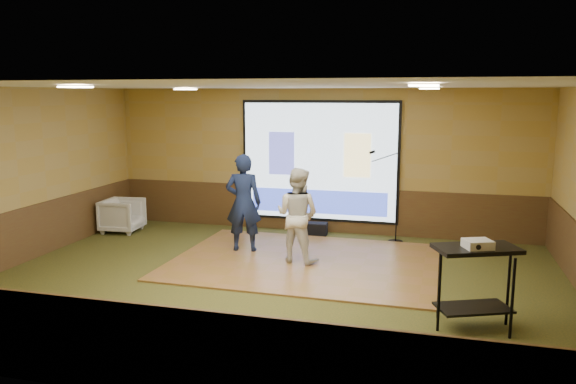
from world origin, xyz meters
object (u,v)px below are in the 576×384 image
(dance_floor, at_px, (305,261))
(projector, at_px, (478,244))
(mic_stand, at_px, (393,217))
(banquet_chair, at_px, (122,215))
(player_right, at_px, (297,215))
(player_left, at_px, (243,203))
(projector_screen, at_px, (319,163))
(duffel_bag, at_px, (317,229))
(av_table, at_px, (475,270))

(dance_floor, xyz_separation_m, projector, (2.66, -2.23, 1.08))
(mic_stand, xyz_separation_m, banquet_chair, (-5.60, -0.65, -0.14))
(player_right, bearing_deg, player_left, -6.12)
(dance_floor, height_order, player_right, player_right)
(projector_screen, relative_size, duffel_bag, 8.10)
(dance_floor, distance_m, banquet_chair, 4.40)
(dance_floor, bearing_deg, duffel_bag, 95.88)
(projector_screen, distance_m, duffel_bag, 1.38)
(dance_floor, relative_size, mic_stand, 2.49)
(projector, height_order, duffel_bag, projector)
(projector_screen, distance_m, banquet_chair, 4.29)
(dance_floor, distance_m, player_right, 0.84)
(projector, bearing_deg, player_right, 119.38)
(projector, relative_size, duffel_bag, 0.77)
(av_table, relative_size, banquet_chair, 1.34)
(player_right, height_order, projector, player_right)
(player_left, distance_m, duffel_bag, 2.06)
(projector_screen, xyz_separation_m, av_table, (2.89, -4.38, -0.73))
(projector, distance_m, duffel_bag, 5.15)
(dance_floor, relative_size, av_table, 4.31)
(player_left, xyz_separation_m, banquet_chair, (-2.99, 0.79, -0.57))
(player_left, xyz_separation_m, projector, (3.90, -2.58, 0.17))
(projector, bearing_deg, duffel_bag, 101.76)
(av_table, height_order, mic_stand, mic_stand)
(player_right, relative_size, duffel_bag, 3.96)
(av_table, relative_size, projector, 3.32)
(player_right, distance_m, banquet_chair, 4.31)
(player_left, xyz_separation_m, mic_stand, (2.60, 1.44, -0.43))
(player_right, bearing_deg, banquet_chair, -2.20)
(projector_screen, height_order, player_right, projector_screen)
(av_table, distance_m, duffel_bag, 5.03)
(player_right, bearing_deg, projector, 156.10)
(projector_screen, bearing_deg, duffel_bag, -83.02)
(dance_floor, distance_m, av_table, 3.50)
(banquet_chair, xyz_separation_m, duffel_bag, (4.03, 0.80, -0.23))
(duffel_bag, bearing_deg, banquet_chair, -168.77)
(mic_stand, bearing_deg, projector_screen, -175.79)
(player_left, relative_size, mic_stand, 0.99)
(dance_floor, bearing_deg, banquet_chair, 164.90)
(duffel_bag, bearing_deg, projector, -55.62)
(av_table, xyz_separation_m, projector, (0.00, -0.08, 0.35))
(av_table, xyz_separation_m, mic_stand, (-1.29, 3.94, -0.26))
(player_right, bearing_deg, projector_screen, -73.15)
(projector_screen, height_order, banquet_chair, projector_screen)
(av_table, distance_m, banquet_chair, 7.65)
(banquet_chair, height_order, duffel_bag, banquet_chair)
(player_left, relative_size, banquet_chair, 2.29)
(player_right, relative_size, mic_stand, 0.90)
(player_left, xyz_separation_m, duffel_bag, (1.04, 1.59, -0.80))
(projector, bearing_deg, projector_screen, 100.33)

